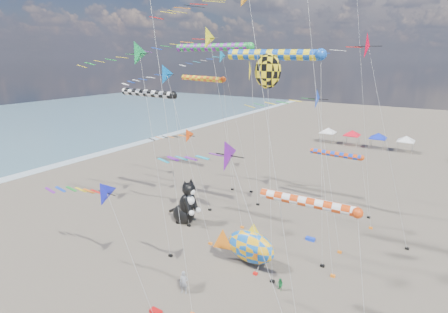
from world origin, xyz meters
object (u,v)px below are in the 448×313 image
Objects in this scene: cat_inflatable at (185,201)px; person_adult at (184,282)px; child_green at (280,285)px; fish_inflatable at (250,247)px; child_blue at (250,255)px.

cat_inflatable reaches higher than person_adult.
child_green is (13.60, -5.34, -2.09)m from cat_inflatable.
child_green is at bearing -11.58° from cat_inflatable.
cat_inflatable is at bearing 179.97° from child_green.
fish_inflatable reaches higher than person_adult.
fish_inflatable reaches higher than child_green.
child_blue reaches higher than child_green.
cat_inflatable is 0.87× the size of fish_inflatable.
cat_inflatable is 4.49× the size of child_blue.
cat_inflatable is 4.93× the size of child_green.
person_adult is at bearing -124.28° from child_green.
person_adult is 7.54m from child_green.
fish_inflatable is at bearing -9.57° from cat_inflatable.
cat_inflatable is 10.57m from fish_inflatable.
child_green is (6.22, 4.24, -0.40)m from person_adult.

